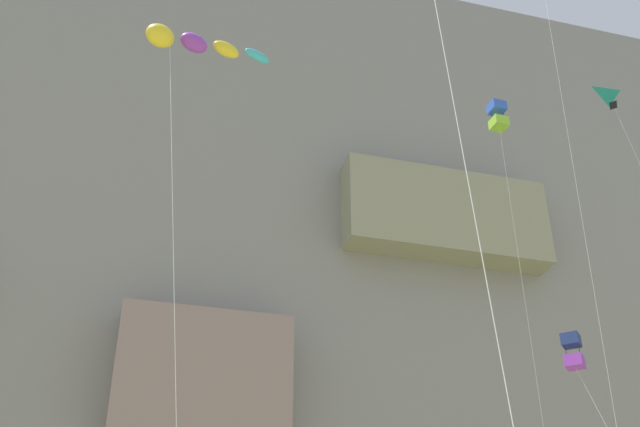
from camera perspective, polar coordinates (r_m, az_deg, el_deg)
The scene contains 5 objects.
cliff_face at distance 67.66m, azimuth -9.21°, elevation -5.74°, with size 180.00×24.47×59.76m.
kite_delta_mid_left at distance 51.62m, azimuth 21.21°, elevation 7.29°, with size 3.17×4.77×32.61m.
kite_box_upper_left at distance 37.29m, azimuth 17.87°, elevation -9.52°, with size 1.54×6.07×15.31m.
kite_windsock_low_right at distance 25.92m, azimuth -9.33°, elevation 12.10°, with size 4.30×5.54×20.16m.
kite_box_high_center at distance 50.13m, azimuth 12.77°, elevation 6.86°, with size 1.92×3.00×32.83m.
Camera 1 is at (-5.80, 1.77, 2.13)m, focal length 44.16 mm.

